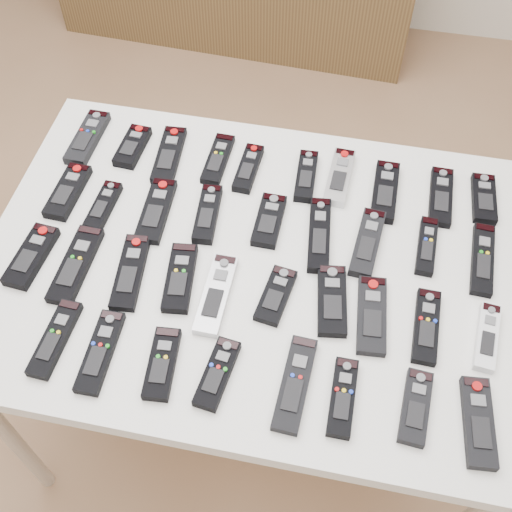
% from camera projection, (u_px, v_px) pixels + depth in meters
% --- Properties ---
extents(ground, '(4.00, 4.00, 0.00)m').
position_uv_depth(ground, '(255.00, 364.00, 2.17)').
color(ground, '#996F4D').
rests_on(ground, ground).
extents(table, '(1.25, 0.88, 0.78)m').
position_uv_depth(table, '(256.00, 275.00, 1.51)').
color(table, white).
rests_on(table, ground).
extents(remote_0, '(0.06, 0.19, 0.02)m').
position_uv_depth(remote_0, '(88.00, 138.00, 1.68)').
color(remote_0, black).
rests_on(remote_0, table).
extents(remote_1, '(0.06, 0.14, 0.02)m').
position_uv_depth(remote_1, '(132.00, 147.00, 1.66)').
color(remote_1, black).
rests_on(remote_1, table).
extents(remote_2, '(0.07, 0.19, 0.02)m').
position_uv_depth(remote_2, '(169.00, 155.00, 1.64)').
color(remote_2, black).
rests_on(remote_2, table).
extents(remote_3, '(0.05, 0.17, 0.02)m').
position_uv_depth(remote_3, '(218.00, 159.00, 1.63)').
color(remote_3, black).
rests_on(remote_3, table).
extents(remote_4, '(0.05, 0.16, 0.02)m').
position_uv_depth(remote_4, '(248.00, 168.00, 1.61)').
color(remote_4, black).
rests_on(remote_4, table).
extents(remote_5, '(0.05, 0.16, 0.02)m').
position_uv_depth(remote_5, '(306.00, 176.00, 1.60)').
color(remote_5, black).
rests_on(remote_5, table).
extents(remote_6, '(0.06, 0.18, 0.02)m').
position_uv_depth(remote_6, '(339.00, 177.00, 1.59)').
color(remote_6, '#B7B7BC').
rests_on(remote_6, table).
extents(remote_7, '(0.06, 0.19, 0.02)m').
position_uv_depth(remote_7, '(385.00, 192.00, 1.57)').
color(remote_7, black).
rests_on(remote_7, table).
extents(remote_8, '(0.05, 0.18, 0.02)m').
position_uv_depth(remote_8, '(441.00, 197.00, 1.56)').
color(remote_8, black).
rests_on(remote_8, table).
extents(remote_9, '(0.06, 0.15, 0.02)m').
position_uv_depth(remote_9, '(484.00, 199.00, 1.56)').
color(remote_9, black).
rests_on(remote_9, table).
extents(remote_10, '(0.07, 0.17, 0.02)m').
position_uv_depth(remote_10, '(68.00, 191.00, 1.57)').
color(remote_10, black).
rests_on(remote_10, table).
extents(remote_11, '(0.05, 0.15, 0.02)m').
position_uv_depth(remote_11, '(103.00, 206.00, 1.54)').
color(remote_11, black).
rests_on(remote_11, table).
extents(remote_12, '(0.07, 0.19, 0.02)m').
position_uv_depth(remote_12, '(156.00, 211.00, 1.53)').
color(remote_12, black).
rests_on(remote_12, table).
extents(remote_13, '(0.06, 0.17, 0.02)m').
position_uv_depth(remote_13, '(208.00, 214.00, 1.52)').
color(remote_13, black).
rests_on(remote_13, table).
extents(remote_14, '(0.06, 0.15, 0.02)m').
position_uv_depth(remote_14, '(269.00, 221.00, 1.51)').
color(remote_14, black).
rests_on(remote_14, table).
extents(remote_15, '(0.07, 0.21, 0.02)m').
position_uv_depth(remote_15, '(319.00, 235.00, 1.49)').
color(remote_15, black).
rests_on(remote_15, table).
extents(remote_16, '(0.07, 0.19, 0.02)m').
position_uv_depth(remote_16, '(367.00, 243.00, 1.47)').
color(remote_16, black).
rests_on(remote_16, table).
extents(remote_17, '(0.05, 0.16, 0.02)m').
position_uv_depth(remote_17, '(427.00, 246.00, 1.47)').
color(remote_17, black).
rests_on(remote_17, table).
extents(remote_18, '(0.05, 0.20, 0.02)m').
position_uv_depth(remote_18, '(483.00, 259.00, 1.45)').
color(remote_18, black).
rests_on(remote_18, table).
extents(remote_19, '(0.07, 0.17, 0.02)m').
position_uv_depth(remote_19, '(31.00, 256.00, 1.45)').
color(remote_19, black).
rests_on(remote_19, table).
extents(remote_20, '(0.06, 0.21, 0.02)m').
position_uv_depth(remote_20, '(76.00, 265.00, 1.44)').
color(remote_20, black).
rests_on(remote_20, table).
extents(remote_21, '(0.08, 0.20, 0.02)m').
position_uv_depth(remote_21, '(130.00, 272.00, 1.43)').
color(remote_21, black).
rests_on(remote_21, table).
extents(remote_22, '(0.08, 0.18, 0.02)m').
position_uv_depth(remote_22, '(180.00, 278.00, 1.42)').
color(remote_22, black).
rests_on(remote_22, table).
extents(remote_23, '(0.06, 0.20, 0.02)m').
position_uv_depth(remote_23, '(216.00, 294.00, 1.39)').
color(remote_23, '#B7B7BC').
rests_on(remote_23, table).
extents(remote_24, '(0.08, 0.15, 0.02)m').
position_uv_depth(remote_24, '(276.00, 295.00, 1.39)').
color(remote_24, black).
rests_on(remote_24, table).
extents(remote_25, '(0.08, 0.18, 0.02)m').
position_uv_depth(remote_25, '(332.00, 301.00, 1.38)').
color(remote_25, black).
rests_on(remote_25, table).
extents(remote_26, '(0.07, 0.19, 0.02)m').
position_uv_depth(remote_26, '(372.00, 315.00, 1.36)').
color(remote_26, black).
rests_on(remote_26, table).
extents(remote_27, '(0.05, 0.18, 0.02)m').
position_uv_depth(remote_27, '(426.00, 326.00, 1.35)').
color(remote_27, black).
rests_on(remote_27, table).
extents(remote_28, '(0.06, 0.16, 0.02)m').
position_uv_depth(remote_28, '(487.00, 337.00, 1.33)').
color(remote_28, silver).
rests_on(remote_28, table).
extents(remote_29, '(0.06, 0.18, 0.02)m').
position_uv_depth(remote_29, '(55.00, 339.00, 1.33)').
color(remote_29, black).
rests_on(remote_29, table).
extents(remote_30, '(0.05, 0.19, 0.02)m').
position_uv_depth(remote_30, '(100.00, 352.00, 1.31)').
color(remote_30, black).
rests_on(remote_30, table).
extents(remote_31, '(0.07, 0.16, 0.02)m').
position_uv_depth(remote_31, '(162.00, 364.00, 1.30)').
color(remote_31, black).
rests_on(remote_31, table).
extents(remote_32, '(0.07, 0.16, 0.02)m').
position_uv_depth(remote_32, '(217.00, 374.00, 1.28)').
color(remote_32, black).
rests_on(remote_32, table).
extents(remote_33, '(0.06, 0.21, 0.02)m').
position_uv_depth(remote_33, '(295.00, 384.00, 1.27)').
color(remote_33, black).
rests_on(remote_33, table).
extents(remote_34, '(0.05, 0.16, 0.02)m').
position_uv_depth(remote_34, '(343.00, 397.00, 1.25)').
color(remote_34, black).
rests_on(remote_34, table).
extents(remote_35, '(0.06, 0.16, 0.02)m').
position_uv_depth(remote_35, '(416.00, 407.00, 1.24)').
color(remote_35, black).
rests_on(remote_35, table).
extents(remote_36, '(0.07, 0.18, 0.02)m').
position_uv_depth(remote_36, '(478.00, 422.00, 1.22)').
color(remote_36, black).
rests_on(remote_36, table).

